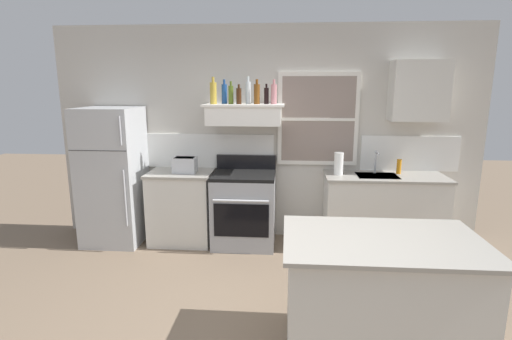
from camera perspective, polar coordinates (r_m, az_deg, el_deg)
The scene contains 21 objects.
ground_plane at distance 3.42m, azimuth -0.80°, elevation -22.83°, with size 16.00×16.00×0.00m, color #7A6651.
back_wall at distance 5.06m, azimuth 1.83°, elevation 5.23°, with size 5.40×0.11×2.70m.
refrigerator at distance 5.23m, azimuth -20.06°, elevation -0.86°, with size 0.70×0.72×1.70m.
counter_left_of_stove at distance 5.10m, azimuth -10.69°, elevation -5.24°, with size 0.79×0.63×0.91m.
toaster at distance 4.91m, azimuth -10.27°, elevation 0.76°, with size 0.30×0.20×0.19m.
stove_range at distance 4.92m, azimuth -1.73°, elevation -5.58°, with size 0.76×0.69×1.09m.
range_hood_shelf at distance 4.79m, azimuth -1.69°, elevation 8.10°, with size 0.96×0.52×0.24m.
bottle_champagne_gold_foil at distance 4.78m, azimuth -6.21°, elevation 11.08°, with size 0.08×0.08×0.32m.
bottle_blue_liqueur at distance 4.86m, azimuth -4.61°, elevation 11.00°, with size 0.07×0.07×0.29m.
bottle_olive_oil_square at distance 4.80m, azimuth -3.66°, elevation 10.88°, with size 0.06×0.06×0.27m.
bottle_brown_stout at distance 4.75m, azimuth -2.50°, elevation 10.70°, with size 0.06×0.06×0.23m.
bottle_clear_tall at distance 4.82m, azimuth -1.14°, elevation 11.20°, with size 0.06×0.06×0.32m.
bottle_amber_wine at distance 4.75m, azimuth 0.12°, elevation 11.01°, with size 0.07×0.07×0.29m.
bottle_balsamic_dark at distance 4.77m, azimuth 1.51°, elevation 10.74°, with size 0.06×0.06×0.24m.
bottle_rose_pink at distance 4.76m, azimuth 2.61°, elevation 10.99°, with size 0.07×0.07×0.29m.
counter_right_with_sink at distance 5.07m, azimuth 17.90°, elevation -5.73°, with size 1.43×0.63×0.91m.
sink_faucet at distance 4.99m, azimuth 17.00°, elevation 1.49°, with size 0.03×0.17×0.28m.
paper_towel_roll at distance 4.82m, azimuth 11.89°, elevation 0.93°, with size 0.11×0.11×0.27m, color white.
dish_soap_bottle at distance 5.08m, azimuth 20.02°, elevation 0.48°, with size 0.06×0.06×0.18m, color orange.
kitchen_island at distance 3.13m, azimuth 17.43°, elevation -17.18°, with size 1.40×0.90×0.91m.
upper_cabinet_right at distance 5.07m, azimuth 22.53°, elevation 10.55°, with size 0.64×0.32×0.70m.
Camera 1 is at (0.26, -2.79, 1.96)m, focal length 27.59 mm.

